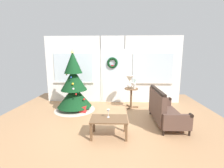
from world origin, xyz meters
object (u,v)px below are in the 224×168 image
(side_table, at_px, (131,94))
(coffee_table, at_px, (109,121))
(christmas_tree, at_px, (74,88))
(gift_box, at_px, (83,109))
(flower_vase, at_px, (134,85))
(table_lamp, at_px, (130,80))
(wine_glass, at_px, (108,111))
(settee_sofa, at_px, (164,110))

(side_table, height_order, coffee_table, side_table)
(christmas_tree, xyz_separation_m, gift_box, (0.34, -0.27, -0.63))
(coffee_table, bearing_deg, flower_vase, 69.17)
(gift_box, bearing_deg, flower_vase, 17.30)
(table_lamp, bearing_deg, christmas_tree, -169.26)
(side_table, bearing_deg, wine_glass, -108.79)
(wine_glass, xyz_separation_m, gift_box, (-0.92, 1.38, -0.46))
(christmas_tree, height_order, wine_glass, christmas_tree)
(christmas_tree, xyz_separation_m, side_table, (1.93, 0.31, -0.25))
(side_table, xyz_separation_m, flower_vase, (0.10, -0.06, 0.32))
(coffee_table, distance_m, wine_glass, 0.22)
(settee_sofa, xyz_separation_m, flower_vase, (-0.68, 1.22, 0.44))
(side_table, relative_size, coffee_table, 0.82)
(coffee_table, bearing_deg, gift_box, 123.11)
(christmas_tree, distance_m, settee_sofa, 2.90)
(table_lamp, xyz_separation_m, wine_glass, (-0.61, -2.01, -0.41))
(christmas_tree, distance_m, flower_vase, 2.05)
(side_table, bearing_deg, christmas_tree, -170.74)
(table_lamp, height_order, gift_box, table_lamp)
(side_table, relative_size, table_lamp, 1.58)
(gift_box, bearing_deg, coffee_table, -56.89)
(christmas_tree, relative_size, flower_vase, 5.79)
(christmas_tree, relative_size, coffee_table, 2.37)
(side_table, height_order, flower_vase, flower_vase)
(side_table, distance_m, gift_box, 1.74)
(christmas_tree, height_order, settee_sofa, christmas_tree)
(flower_vase, distance_m, coffee_table, 2.16)
(christmas_tree, relative_size, wine_glass, 10.38)
(gift_box, bearing_deg, wine_glass, -56.29)
(wine_glass, bearing_deg, christmas_tree, 127.28)
(settee_sofa, xyz_separation_m, coffee_table, (-1.43, -0.75, -0.01))
(settee_sofa, height_order, table_lamp, table_lamp)
(side_table, distance_m, flower_vase, 0.34)
(flower_vase, distance_m, gift_box, 1.91)
(coffee_table, relative_size, wine_glass, 4.37)
(flower_vase, bearing_deg, christmas_tree, -172.85)
(settee_sofa, distance_m, gift_box, 2.49)
(settee_sofa, bearing_deg, table_lamp, 122.42)
(flower_vase, bearing_deg, table_lamp, 147.99)
(christmas_tree, distance_m, coffee_table, 2.18)
(table_lamp, xyz_separation_m, gift_box, (-1.53, -0.63, -0.87))
(settee_sofa, xyz_separation_m, gift_box, (-2.37, 0.69, -0.27))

